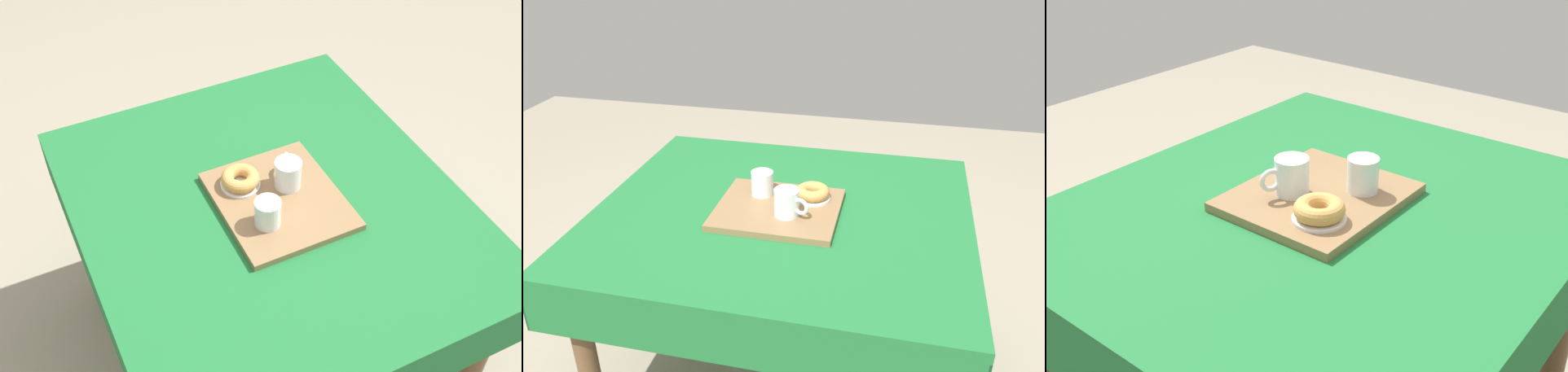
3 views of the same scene
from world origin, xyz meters
TOP-DOWN VIEW (x-y plane):
  - dining_table at (0.00, 0.00)m, footprint 1.19×1.05m
  - serving_tray at (-0.01, -0.02)m, footprint 0.38×0.34m
  - tea_mug_left at (0.03, -0.07)m, footprint 0.11×0.08m
  - water_glass_near at (-0.08, 0.05)m, footprint 0.07×0.07m
  - donut_plate_left at (0.09, 0.05)m, footprint 0.12×0.12m
  - sugar_donut_left at (0.09, 0.05)m, footprint 0.11×0.11m

SIDE VIEW (x-z plane):
  - dining_table at x=0.00m, z-range 0.27..1.01m
  - serving_tray at x=-0.01m, z-range 0.74..0.76m
  - donut_plate_left at x=0.09m, z-range 0.76..0.76m
  - sugar_donut_left at x=0.09m, z-range 0.76..0.80m
  - water_glass_near at x=-0.08m, z-range 0.76..0.84m
  - tea_mug_left at x=0.03m, z-range 0.76..0.84m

